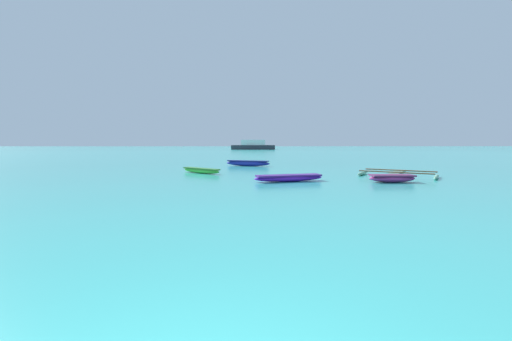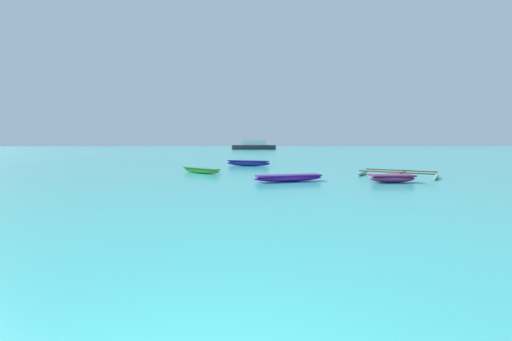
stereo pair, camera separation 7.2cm
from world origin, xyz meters
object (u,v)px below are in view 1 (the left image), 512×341
(moored_boat_4, at_px, (201,170))
(moored_boat_2, at_px, (398,174))
(moored_boat_0, at_px, (248,163))
(distant_ferry, at_px, (253,146))
(moored_boat_3, at_px, (289,178))
(moored_boat_1, at_px, (392,178))

(moored_boat_4, bearing_deg, moored_boat_2, 29.01)
(moored_boat_2, xyz_separation_m, moored_boat_4, (-11.60, 2.19, 0.03))
(moored_boat_0, bearing_deg, distant_ferry, 108.76)
(moored_boat_2, bearing_deg, moored_boat_0, 78.80)
(moored_boat_0, xyz_separation_m, moored_boat_3, (2.24, -10.47, -0.06))
(moored_boat_1, relative_size, moored_boat_4, 0.82)
(moored_boat_0, bearing_deg, moored_boat_1, -36.62)
(moored_boat_3, distance_m, moored_boat_4, 6.72)
(moored_boat_0, height_order, moored_boat_2, moored_boat_0)
(moored_boat_3, xyz_separation_m, moored_boat_4, (-5.10, 4.37, -0.01))
(moored_boat_2, bearing_deg, moored_boat_3, 140.92)
(moored_boat_1, bearing_deg, moored_boat_3, 175.01)
(moored_boat_2, distance_m, moored_boat_4, 11.80)
(moored_boat_1, relative_size, distant_ferry, 0.23)
(moored_boat_1, relative_size, moored_boat_3, 0.61)
(moored_boat_1, xyz_separation_m, distant_ferry, (-6.91, 62.31, 0.69))
(moored_boat_3, relative_size, moored_boat_4, 1.33)
(distant_ferry, bearing_deg, moored_boat_3, -88.35)
(moored_boat_1, height_order, moored_boat_3, moored_boat_1)
(moored_boat_3, bearing_deg, moored_boat_4, 124.87)
(moored_boat_1, bearing_deg, moored_boat_0, 123.48)
(moored_boat_0, height_order, distant_ferry, distant_ferry)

